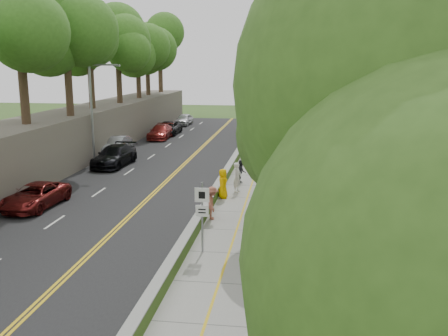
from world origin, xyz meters
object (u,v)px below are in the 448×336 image
Objects in this scene: concrete_block at (276,255)px; car_2 at (35,196)px; construction_barrel at (285,159)px; painter_0 at (223,184)px; person_far at (272,133)px; streetlight at (94,107)px; signpost at (202,209)px.

car_2 reaches higher than concrete_block.
concrete_block is (-0.06, -20.00, -0.07)m from construction_barrel.
construction_barrel is 0.21× the size of car_2.
painter_0 reaches higher than car_2.
person_far is at bearing 67.00° from car_2.
painter_0 is at bearing -36.58° from streetlight.
streetlight is 15.45m from construction_barrel.
signpost is at bearing -23.80° from car_2.
painter_0 is (-0.30, 8.69, -1.02)m from signpost.
construction_barrel is 10.92m from painter_0.
car_2 is at bearing 155.09° from concrete_block.
car_2 is at bearing -85.05° from streetlight.
concrete_block is at bearing -90.18° from construction_barrel.
streetlight is at bearing 98.24° from car_2.
streetlight is 14.44m from painter_0.
construction_barrel is at bearing 48.06° from car_2.
person_far is at bearing 97.66° from construction_barrel.
construction_barrel is 20.00m from concrete_block.
car_2 is 27.66m from person_far.
streetlight reaches higher than car_2.
signpost is 1.65× the size of person_far.
signpost is at bearing -55.92° from streetlight.
car_2 is (1.01, -11.64, -3.93)m from streetlight.
person_far is at bearing 92.64° from concrete_block.
concrete_block is (14.70, -18.00, -4.16)m from streetlight.
car_2 is at bearing 103.08° from painter_0.
signpost is at bearing 84.40° from person_far.
concrete_block is at bearing -165.14° from painter_0.
construction_barrel is at bearing -23.93° from painter_0.
person_far is at bearing 44.77° from streetlight.
streetlight is at bearing 48.47° from painter_0.
car_2 is 10.73m from painter_0.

